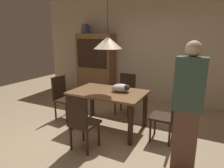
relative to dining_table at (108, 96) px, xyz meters
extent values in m
plane|color=tan|center=(-0.03, -0.55, -0.65)|extent=(10.00, 10.00, 0.00)
cube|color=beige|center=(-0.03, 2.10, 0.80)|extent=(6.40, 0.10, 2.90)
cube|color=brown|center=(0.00, 0.00, 0.08)|extent=(1.40, 0.90, 0.04)
cube|color=black|center=(-0.62, -0.39, -0.29)|extent=(0.07, 0.07, 0.71)
cube|color=black|center=(0.62, -0.39, -0.29)|extent=(0.07, 0.07, 0.71)
cube|color=black|center=(-0.62, 0.39, -0.29)|extent=(0.07, 0.07, 0.71)
cube|color=black|center=(0.62, 0.39, -0.29)|extent=(0.07, 0.07, 0.71)
cube|color=black|center=(-1.05, 0.00, -0.22)|extent=(0.43, 0.43, 0.04)
cube|color=black|center=(-1.23, 0.01, 0.04)|extent=(0.07, 0.38, 0.48)
cylinder|color=black|center=(-0.90, -0.17, -0.44)|extent=(0.04, 0.04, 0.41)
cylinder|color=black|center=(-0.88, 0.15, -0.44)|extent=(0.04, 0.04, 0.41)
cylinder|color=black|center=(-1.22, -0.15, -0.44)|extent=(0.04, 0.04, 0.41)
cylinder|color=black|center=(-1.20, 0.17, -0.44)|extent=(0.04, 0.04, 0.41)
cube|color=black|center=(1.05, 0.00, -0.22)|extent=(0.40, 0.40, 0.04)
cube|color=black|center=(1.23, 0.00, 0.04)|extent=(0.04, 0.38, 0.48)
cylinder|color=black|center=(0.89, 0.16, -0.44)|extent=(0.04, 0.04, 0.41)
cylinder|color=black|center=(0.89, -0.16, -0.44)|extent=(0.04, 0.04, 0.41)
cylinder|color=black|center=(1.21, 0.16, -0.44)|extent=(0.04, 0.04, 0.41)
cylinder|color=black|center=(1.21, -0.16, -0.44)|extent=(0.04, 0.04, 0.41)
cube|color=black|center=(0.00, 0.80, -0.22)|extent=(0.40, 0.40, 0.04)
cube|color=black|center=(0.00, 0.98, 0.04)|extent=(0.38, 0.04, 0.48)
cylinder|color=black|center=(-0.16, 0.64, -0.44)|extent=(0.04, 0.04, 0.41)
cylinder|color=black|center=(0.16, 0.64, -0.44)|extent=(0.04, 0.04, 0.41)
cylinder|color=black|center=(-0.16, 0.96, -0.44)|extent=(0.04, 0.04, 0.41)
cylinder|color=black|center=(0.16, 0.96, -0.44)|extent=(0.04, 0.04, 0.41)
cube|color=black|center=(0.00, -0.80, -0.22)|extent=(0.42, 0.42, 0.04)
cube|color=black|center=(-0.01, -0.98, 0.04)|extent=(0.38, 0.05, 0.48)
cylinder|color=black|center=(0.17, -0.65, -0.44)|extent=(0.04, 0.04, 0.41)
cylinder|color=black|center=(-0.15, -0.63, -0.44)|extent=(0.04, 0.04, 0.41)
cylinder|color=black|center=(0.15, -0.97, -0.44)|extent=(0.04, 0.04, 0.41)
cylinder|color=black|center=(-0.17, -0.95, -0.44)|extent=(0.04, 0.04, 0.41)
ellipsoid|color=silver|center=(0.22, 0.09, 0.18)|extent=(0.39, 0.32, 0.15)
sphere|color=#333338|center=(0.35, 0.07, 0.20)|extent=(0.11, 0.11, 0.11)
cylinder|color=#333338|center=(0.11, 0.15, 0.13)|extent=(0.18, 0.04, 0.04)
cone|color=beige|center=(0.00, 0.00, 1.01)|extent=(0.52, 0.52, 0.22)
cylinder|color=#513D23|center=(0.00, 0.00, 1.14)|extent=(0.08, 0.08, 0.04)
cylinder|color=black|center=(0.00, 0.00, 1.68)|extent=(0.01, 0.01, 1.04)
cube|color=brown|center=(-1.34, 1.77, 0.28)|extent=(1.10, 0.44, 1.85)
cube|color=black|center=(-1.34, 1.54, 0.65)|extent=(0.97, 0.01, 0.81)
cube|color=black|center=(-1.34, 1.77, -0.61)|extent=(1.12, 0.45, 0.08)
cube|color=gold|center=(-1.77, 1.77, 1.29)|extent=(0.04, 0.20, 0.18)
cube|color=#427A4C|center=(-1.72, 1.77, 1.33)|extent=(0.03, 0.20, 0.26)
cube|color=#B73833|center=(-1.67, 1.77, 1.34)|extent=(0.04, 0.22, 0.28)
cube|color=#384C93|center=(-1.61, 1.77, 1.32)|extent=(0.06, 0.24, 0.24)
cube|color=brown|center=(1.48, -0.64, -0.22)|extent=(0.30, 0.20, 0.85)
cube|color=#3D564C|center=(1.48, -0.64, 0.54)|extent=(0.36, 0.22, 0.68)
sphere|color=#DBB293|center=(1.48, -0.64, 0.97)|extent=(0.20, 0.20, 0.20)
camera|label=1|loc=(1.67, -3.15, 1.11)|focal=31.26mm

